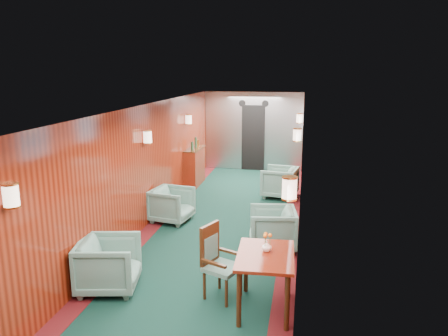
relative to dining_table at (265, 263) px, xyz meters
name	(u,v)px	position (x,y,z in m)	size (l,w,h in m)	color
room	(214,153)	(-1.11, 2.16, 0.99)	(12.00, 12.10, 2.40)	#0C2D24
bulkhead	(253,132)	(-1.11, 8.08, 0.54)	(2.98, 0.17, 2.39)	silver
windows_right	(300,163)	(0.38, 2.41, 0.80)	(0.02, 8.60, 0.80)	#A9ACB0
wall_sconces	(220,139)	(-1.11, 2.73, 1.14)	(2.97, 7.97, 0.25)	beige
dining_table	(265,263)	(0.00, 0.00, 0.00)	(0.76, 1.05, 0.77)	maroon
side_chair	(217,258)	(-0.68, 0.24, -0.09)	(0.58, 0.60, 1.02)	#22504B
credenza	(194,166)	(-2.45, 5.96, -0.14)	(0.35, 1.12, 1.28)	maroon
flower_vase	(267,246)	(0.01, 0.10, 0.19)	(0.13, 0.13, 0.13)	white
armchair_left_near	(109,264)	(-2.22, 0.14, -0.27)	(0.80, 0.82, 0.75)	#22504B
armchair_left_far	(172,205)	(-2.18, 3.03, -0.30)	(0.75, 0.77, 0.70)	#22504B
armchair_right_near	(272,228)	(-0.06, 2.02, -0.29)	(0.77, 0.79, 0.72)	#22504B
armchair_right_far	(279,182)	(-0.12, 5.19, -0.27)	(0.79, 0.82, 0.74)	#22504B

